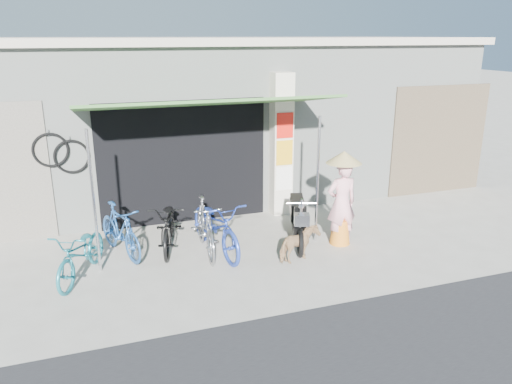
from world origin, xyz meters
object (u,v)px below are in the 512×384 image
object	(u,v)px
bike_blue	(120,230)
moped	(298,219)
bike_silver	(205,227)
bike_black	(169,224)
nun	(342,199)
bike_teal	(81,253)
bike_navy	(216,226)
street_dog	(299,244)

from	to	relation	value
bike_blue	moped	world-z (taller)	moped
bike_blue	bike_silver	bearing A→B (deg)	-36.10
bike_black	nun	xyz separation A→B (m)	(3.02, -0.82, 0.41)
bike_silver	moped	size ratio (longest dim) A/B	0.98
bike_teal	moped	xyz separation A→B (m)	(3.81, 0.22, 0.03)
bike_blue	bike_navy	bearing A→B (deg)	-34.68
bike_silver	bike_navy	bearing A→B (deg)	-0.59
nun	bike_silver	bearing A→B (deg)	-8.51
street_dog	moped	bearing A→B (deg)	-41.52
moped	nun	world-z (taller)	nun
bike_blue	bike_silver	world-z (taller)	bike_silver
bike_silver	bike_navy	world-z (taller)	bike_navy
bike_silver	bike_blue	bearing A→B (deg)	167.30
bike_navy	street_dog	bearing A→B (deg)	-42.68
bike_black	bike_silver	distance (m)	0.71
bike_black	street_dog	distance (m)	2.37
bike_navy	moped	bearing A→B (deg)	-10.65
bike_blue	bike_teal	bearing A→B (deg)	-152.91
bike_black	moped	bearing A→B (deg)	1.65
bike_teal	bike_navy	world-z (taller)	bike_navy
bike_black	street_dog	size ratio (longest dim) A/B	2.39
bike_teal	bike_navy	distance (m)	2.28
moped	bike_blue	bearing A→B (deg)	-169.06
bike_silver	nun	distance (m)	2.52
bike_silver	nun	world-z (taller)	nun
bike_navy	moped	size ratio (longest dim) A/B	1.12
bike_navy	bike_blue	bearing A→B (deg)	156.03
bike_teal	nun	bearing A→B (deg)	23.44
bike_teal	street_dog	distance (m)	3.55
bike_navy	nun	bearing A→B (deg)	-18.26
street_dog	bike_silver	bearing A→B (deg)	40.09
bike_silver	bike_navy	distance (m)	0.20
bike_blue	bike_black	bearing A→B (deg)	-18.42
bike_navy	street_dog	distance (m)	1.50
bike_silver	street_dog	size ratio (longest dim) A/B	2.29
moped	bike_teal	bearing A→B (deg)	-157.24
nun	moped	bearing A→B (deg)	-24.05
bike_blue	moped	distance (m)	3.20
bike_teal	bike_black	world-z (taller)	bike_black
bike_silver	moped	xyz separation A→B (m)	(1.75, -0.06, -0.05)
bike_silver	street_dog	world-z (taller)	bike_silver
bike_black	bike_silver	xyz separation A→B (m)	(0.56, -0.44, 0.04)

